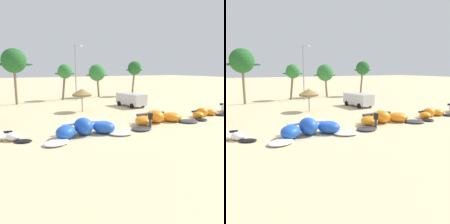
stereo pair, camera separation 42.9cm
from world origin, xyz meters
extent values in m
plane|color=beige|center=(0.00, 0.00, 0.00)|extent=(260.00, 260.00, 0.00)
ellipsoid|color=white|center=(-6.82, 0.09, 0.31)|extent=(1.45, 1.58, 0.61)
ellipsoid|color=black|center=(-6.25, -0.71, 0.08)|extent=(1.59, 1.46, 0.16)
ellipsoid|color=white|center=(-4.26, -2.47, 0.14)|extent=(2.36, 2.06, 0.28)
ellipsoid|color=blue|center=(-3.21, -1.39, 0.52)|extent=(2.35, 2.47, 1.03)
ellipsoid|color=blue|center=(-1.58, -0.99, 0.70)|extent=(1.49, 2.00, 1.40)
ellipsoid|color=blue|center=(0.05, -1.42, 0.52)|extent=(2.34, 2.47, 1.03)
ellipsoid|color=white|center=(1.08, -2.51, 0.14)|extent=(2.37, 2.08, 0.28)
cylinder|color=white|center=(-1.57, -0.30, 0.84)|extent=(3.13, 0.31, 0.28)
cube|color=white|center=(-1.58, -1.19, 0.70)|extent=(1.14, 0.72, 0.04)
ellipsoid|color=#333338|center=(3.47, -2.06, 0.12)|extent=(2.45, 2.22, 0.25)
ellipsoid|color=orange|center=(4.59, -0.87, 0.46)|extent=(2.46, 2.57, 0.92)
ellipsoid|color=orange|center=(6.36, -0.40, 0.62)|extent=(1.63, 2.02, 1.24)
ellipsoid|color=orange|center=(8.14, -0.82, 0.46)|extent=(2.48, 2.57, 0.92)
ellipsoid|color=#333338|center=(9.29, -1.99, 0.12)|extent=(2.43, 2.18, 0.25)
cylinder|color=#333338|center=(6.35, 0.31, 0.78)|extent=(3.41, 0.35, 0.31)
cube|color=#333338|center=(6.36, -0.60, 0.62)|extent=(1.25, 0.74, 0.04)
ellipsoid|color=black|center=(11.15, -2.05, 0.10)|extent=(1.74, 1.68, 0.19)
ellipsoid|color=orange|center=(11.82, -1.06, 0.36)|extent=(1.62, 1.70, 0.71)
ellipsoid|color=orange|center=(13.03, -0.52, 0.48)|extent=(1.38, 1.51, 0.96)
ellipsoid|color=orange|center=(14.35, -0.62, 0.36)|extent=(1.77, 1.77, 0.71)
ellipsoid|color=black|center=(15.31, -1.32, 0.10)|extent=(1.52, 1.38, 0.19)
cylinder|color=black|center=(12.95, -0.06, 0.59)|extent=(2.47, 0.65, 0.22)
cube|color=black|center=(13.05, -0.65, 0.48)|extent=(0.97, 0.63, 0.04)
cylinder|color=brown|center=(2.29, 8.81, 1.08)|extent=(0.10, 0.10, 2.17)
cone|color=olive|center=(2.29, 8.81, 2.52)|extent=(2.53, 2.53, 0.71)
cylinder|color=olive|center=(2.29, 8.81, 2.07)|extent=(2.41, 2.41, 0.20)
cube|color=silver|center=(9.89, 9.24, 1.09)|extent=(2.39, 4.85, 1.50)
cube|color=black|center=(9.78, 10.52, 1.35)|extent=(2.04, 1.34, 0.56)
cylinder|color=black|center=(8.78, 10.60, 0.34)|extent=(0.30, 0.70, 0.68)
cylinder|color=black|center=(10.76, 10.77, 0.34)|extent=(0.30, 0.70, 0.68)
cylinder|color=black|center=(9.03, 7.70, 0.34)|extent=(0.30, 0.70, 0.68)
cylinder|color=black|center=(11.01, 7.87, 0.34)|extent=(0.30, 0.70, 0.68)
cylinder|color=#383842|center=(4.37, -2.14, 0.42)|extent=(0.24, 0.24, 0.85)
cube|color=black|center=(4.37, -2.14, 1.13)|extent=(0.36, 0.22, 0.56)
sphere|color=beige|center=(4.37, -2.14, 1.52)|extent=(0.20, 0.20, 0.20)
cylinder|color=#7F6647|center=(-4.03, 19.17, 3.22)|extent=(0.36, 0.36, 6.44)
sphere|color=#236028|center=(-4.03, 19.17, 6.44)|extent=(3.59, 3.59, 3.59)
ellipsoid|color=#236028|center=(-5.47, 19.17, 5.91)|extent=(2.51, 0.50, 0.36)
ellipsoid|color=#236028|center=(-2.60, 19.17, 5.91)|extent=(2.51, 0.50, 0.36)
cylinder|color=brown|center=(3.93, 21.02, 2.42)|extent=(0.88, 0.36, 4.85)
sphere|color=#337A38|center=(4.19, 21.02, 4.84)|extent=(2.43, 2.43, 2.43)
ellipsoid|color=#337A38|center=(3.22, 21.02, 4.48)|extent=(1.70, 0.50, 0.36)
ellipsoid|color=#337A38|center=(5.16, 21.02, 4.48)|extent=(1.70, 0.50, 0.36)
cylinder|color=#7F6647|center=(10.86, 21.93, 2.28)|extent=(0.71, 0.36, 4.57)
sphere|color=#337A38|center=(10.68, 21.93, 4.55)|extent=(3.12, 3.12, 3.12)
ellipsoid|color=#337A38|center=(9.44, 21.93, 4.08)|extent=(2.18, 0.50, 0.36)
ellipsoid|color=#337A38|center=(11.93, 21.93, 4.08)|extent=(2.18, 0.50, 0.36)
cylinder|color=#7F6647|center=(17.97, 20.53, 2.70)|extent=(0.82, 0.36, 5.41)
sphere|color=#236028|center=(18.20, 20.53, 5.40)|extent=(2.67, 2.67, 2.67)
ellipsoid|color=#236028|center=(17.13, 20.53, 5.00)|extent=(1.87, 0.50, 0.36)
ellipsoid|color=#236028|center=(19.27, 20.53, 5.00)|extent=(1.87, 0.50, 0.36)
cylinder|color=gray|center=(5.51, 19.37, 4.57)|extent=(0.18, 0.18, 9.15)
cylinder|color=gray|center=(6.04, 19.37, 9.00)|extent=(1.06, 0.10, 0.10)
ellipsoid|color=silver|center=(6.57, 19.37, 9.00)|extent=(0.56, 0.24, 0.20)
camera|label=1|loc=(-8.66, -18.42, 5.33)|focal=37.82mm
camera|label=2|loc=(-8.28, -18.62, 5.33)|focal=37.82mm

